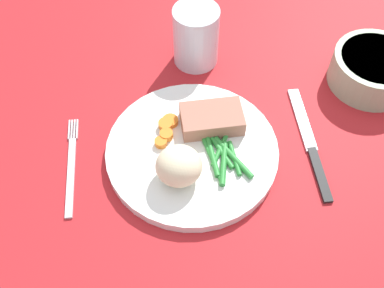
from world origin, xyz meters
TOP-DOWN VIEW (x-y plane):
  - dining_table at (0.00, 0.00)cm, footprint 120.00×90.00cm
  - dinner_plate at (-0.67, -1.15)cm, footprint 24.82×24.82cm
  - meat_portion at (2.68, 2.76)cm, footprint 9.16×5.81cm
  - mashed_potatoes at (-2.91, -5.62)cm, footprint 6.28×6.04cm
  - carrot_slices at (-4.09, 2.21)cm, footprint 3.73×5.90cm
  - green_beans at (3.46, -3.41)cm, footprint 6.41×9.01cm
  - fork at (-18.08, -1.41)cm, footprint 1.44×16.60cm
  - knife at (16.86, -1.44)cm, footprint 1.70×20.50cm
  - water_glass at (2.11, 18.34)cm, footprint 7.46×7.46cm
  - salad_bowl at (29.65, 10.09)cm, footprint 13.37×13.37cm

SIDE VIEW (x-z plane):
  - dining_table at x=0.00cm, z-range 0.00..2.00cm
  - knife at x=16.86cm, z-range 1.88..2.52cm
  - fork at x=-18.08cm, z-range 2.00..2.40cm
  - dinner_plate at x=-0.67cm, z-range 2.00..3.60cm
  - green_beans at x=3.46cm, z-range 3.56..4.41cm
  - carrot_slices at x=-4.09cm, z-range 3.55..4.61cm
  - meat_portion at x=2.68cm, z-range 3.60..6.26cm
  - salad_bowl at x=29.65cm, z-range 2.34..7.69cm
  - mashed_potatoes at x=-2.91cm, z-range 3.60..8.79cm
  - water_glass at x=2.11cm, z-range 1.28..11.34cm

